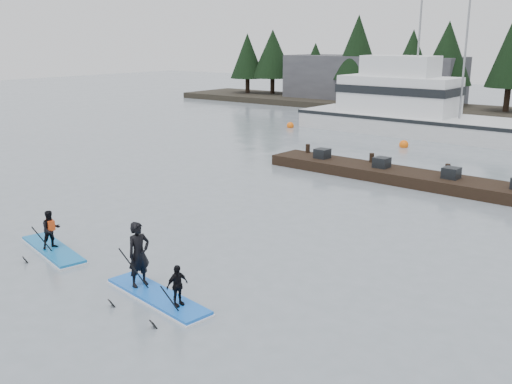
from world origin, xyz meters
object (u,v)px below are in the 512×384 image
Objects in this scene: floating_dock at (419,179)px; paddleboard_duo at (152,274)px; fishing_boat_large at (418,123)px; paddleboard_solo at (52,239)px.

paddleboard_duo is (-1.01, -15.96, 0.36)m from floating_dock.
paddleboard_duo is (4.88, -30.32, -0.17)m from fishing_boat_large.
fishing_boat_large is 1.16× the size of floating_dock.
paddleboard_duo is at bearing -78.61° from fishing_boat_large.
paddleboard_solo is at bearing -175.12° from paddleboard_duo.
floating_dock is 16.77m from paddleboard_solo.
floating_dock is at bearing 82.31° from paddleboard_solo.
fishing_boat_large is 30.01m from paddleboard_solo.
fishing_boat_large is 30.72m from paddleboard_duo.
floating_dock is 4.37× the size of paddleboard_duo.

